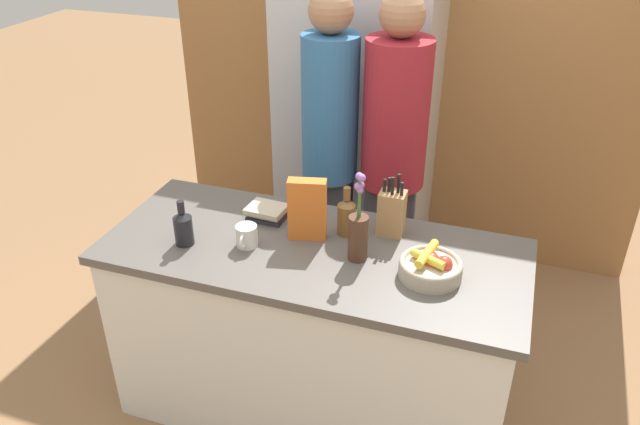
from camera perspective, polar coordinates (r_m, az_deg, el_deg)
ground_plane at (r=3.17m, az=-0.56°, el=-16.99°), size 14.00×14.00×0.00m
kitchen_island at (r=2.86m, az=-0.61°, el=-10.80°), size 1.76×0.74×0.90m
back_wall_wood at (r=3.90m, az=7.69°, el=14.57°), size 2.96×0.12×2.60m
refrigerator at (r=3.71m, az=3.50°, el=8.44°), size 0.86×0.63×1.92m
fruit_bowl at (r=2.44m, az=10.11°, el=-4.90°), size 0.24×0.24×0.11m
knife_block at (r=2.65m, az=6.57°, el=0.01°), size 0.11×0.09×0.28m
flower_vase at (r=2.46m, az=3.51°, el=-1.83°), size 0.08×0.08×0.38m
cereal_box at (r=2.59m, az=-1.18°, el=0.29°), size 0.17×0.09×0.27m
coffee_mug at (r=2.60m, az=-6.74°, el=-2.16°), size 0.09×0.13×0.09m
book_stack at (r=2.79m, az=-4.89°, el=0.04°), size 0.18×0.15×0.06m
bottle_oil at (r=2.64m, az=-12.39°, el=-1.31°), size 0.08×0.08×0.20m
bottle_vinegar at (r=2.64m, az=2.43°, el=-0.28°), size 0.08×0.08×0.22m
person_at_sink at (r=3.17m, az=0.90°, el=6.25°), size 0.28×0.28×1.81m
person_in_blue at (r=3.12m, az=6.73°, el=5.37°), size 0.32×0.32×1.81m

